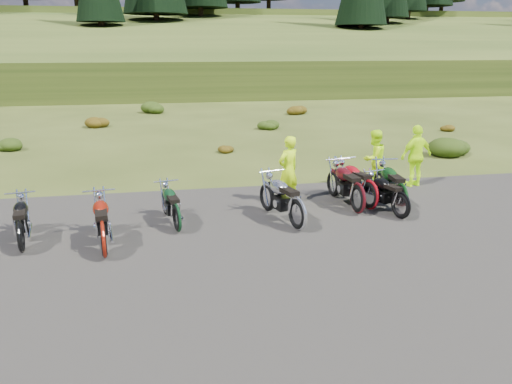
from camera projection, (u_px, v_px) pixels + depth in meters
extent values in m
plane|color=#343F15|center=(289.00, 233.00, 11.53)|extent=(300.00, 300.00, 0.00)
cube|color=black|center=(315.00, 270.00, 9.65)|extent=(20.00, 12.00, 0.04)
cube|color=#2E4216|center=(173.00, 63.00, 115.22)|extent=(300.00, 90.00, 9.17)
cylinder|color=black|center=(26.00, 5.00, 70.21)|extent=(0.70, 0.70, 2.20)
cylinder|color=black|center=(77.00, 3.00, 76.69)|extent=(0.70, 0.70, 2.20)
cylinder|color=black|center=(102.00, 30.00, 55.47)|extent=(0.70, 0.70, 2.20)
cylinder|color=black|center=(156.00, 22.00, 61.84)|extent=(0.70, 0.70, 2.20)
cylinder|color=black|center=(201.00, 15.00, 68.20)|extent=(0.70, 0.70, 2.20)
cylinder|color=black|center=(238.00, 9.00, 74.56)|extent=(0.70, 0.70, 2.20)
cylinder|color=black|center=(269.00, 5.00, 80.98)|extent=(0.70, 0.70, 2.20)
cylinder|color=black|center=(360.00, 33.00, 59.82)|extent=(0.70, 0.70, 2.20)
cylinder|color=black|center=(386.00, 25.00, 66.18)|extent=(0.70, 0.70, 2.20)
cylinder|color=black|center=(408.00, 18.00, 72.54)|extent=(0.70, 0.70, 2.20)
cylinder|color=black|center=(426.00, 12.00, 78.91)|extent=(0.70, 0.70, 2.20)
cylinder|color=black|center=(441.00, 7.00, 85.27)|extent=(0.70, 0.70, 2.20)
ellipsoid|color=#1D380E|center=(8.00, 143.00, 20.51)|extent=(1.03, 1.03, 0.61)
ellipsoid|color=#5A350B|center=(96.00, 120.00, 25.99)|extent=(1.30, 1.30, 0.77)
ellipsoid|color=#1D380E|center=(154.00, 106.00, 31.47)|extent=(1.56, 1.56, 0.92)
ellipsoid|color=#5A350B|center=(224.00, 147.00, 20.07)|extent=(0.77, 0.77, 0.45)
ellipsoid|color=#1D380E|center=(268.00, 123.00, 25.55)|extent=(1.03, 1.03, 0.61)
ellipsoid|color=#5A350B|center=(296.00, 108.00, 31.03)|extent=(1.30, 1.30, 0.77)
ellipsoid|color=#1D380E|center=(451.00, 144.00, 19.54)|extent=(1.56, 1.56, 0.92)
ellipsoid|color=#5A350B|center=(445.00, 126.00, 25.11)|extent=(0.77, 0.77, 0.45)
imported|color=#C6FB0D|center=(288.00, 171.00, 13.48)|extent=(0.80, 0.72, 1.84)
imported|color=#C6FB0D|center=(374.00, 160.00, 14.94)|extent=(1.06, 0.99, 1.75)
imported|color=#C6FB0D|center=(416.00, 157.00, 15.07)|extent=(1.17, 0.70, 1.87)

